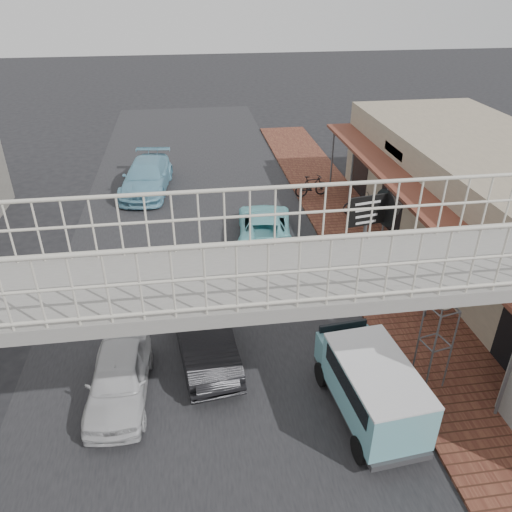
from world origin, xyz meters
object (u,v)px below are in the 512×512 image
object	(u,v)px
angkot_far	(147,177)
angkot_curb	(265,226)
street_clock	(445,299)
arrow_sign	(391,208)
white_hatchback	(119,377)
motorcycle_near	(360,204)
angkot_van	(372,382)
dark_sedan	(204,335)
motorcycle_far	(312,186)

from	to	relation	value
angkot_far	angkot_curb	bearing A→B (deg)	-43.56
angkot_far	street_clock	size ratio (longest dim) A/B	1.63
angkot_curb	arrow_sign	bearing A→B (deg)	140.80
white_hatchback	motorcycle_near	size ratio (longest dim) A/B	2.23
angkot_curb	street_clock	bearing A→B (deg)	116.43
angkot_van	arrow_sign	xyz separation A→B (m)	(2.46, 5.72, 1.76)
dark_sedan	motorcycle_near	world-z (taller)	dark_sedan
white_hatchback	motorcycle_near	distance (m)	13.63
white_hatchback	angkot_curb	distance (m)	9.35
motorcycle_near	angkot_far	bearing A→B (deg)	58.52
dark_sedan	motorcycle_far	size ratio (longest dim) A/B	2.38
motorcycle_far	arrow_sign	world-z (taller)	arrow_sign
arrow_sign	motorcycle_near	bearing A→B (deg)	68.53
motorcycle_near	motorcycle_far	size ratio (longest dim) A/B	0.95
angkot_van	street_clock	world-z (taller)	street_clock
angkot_van	dark_sedan	bearing A→B (deg)	138.10
angkot_far	motorcycle_far	world-z (taller)	angkot_far
white_hatchback	motorcycle_far	size ratio (longest dim) A/B	2.11
white_hatchback	angkot_curb	size ratio (longest dim) A/B	0.80
dark_sedan	motorcycle_near	distance (m)	11.19
angkot_curb	motorcycle_near	bearing A→B (deg)	-150.77
arrow_sign	angkot_curb	bearing A→B (deg)	122.48
angkot_curb	motorcycle_far	distance (m)	4.89
dark_sedan	motorcycle_far	xyz separation A→B (m)	(5.66, 10.59, -0.06)
angkot_van	motorcycle_far	distance (m)	13.54
white_hatchback	angkot_far	bearing A→B (deg)	91.94
angkot_far	dark_sedan	bearing A→B (deg)	-73.39
dark_sedan	angkot_curb	size ratio (longest dim) A/B	0.90
motorcycle_near	dark_sedan	bearing A→B (deg)	131.21
angkot_curb	white_hatchback	bearing A→B (deg)	65.53
dark_sedan	street_clock	distance (m)	6.39
motorcycle_far	angkot_van	bearing A→B (deg)	161.97
dark_sedan	angkot_far	xyz separation A→B (m)	(-2.15, 12.60, 0.07)
white_hatchback	angkot_van	xyz separation A→B (m)	(6.02, -1.55, 0.48)
angkot_van	motorcycle_near	bearing A→B (deg)	67.28
white_hatchback	angkot_far	size ratio (longest dim) A/B	0.70
motorcycle_near	street_clock	bearing A→B (deg)	163.33
white_hatchback	motorcycle_near	bearing A→B (deg)	47.74
arrow_sign	angkot_van	bearing A→B (deg)	-123.97
white_hatchback	street_clock	size ratio (longest dim) A/B	1.14
motorcycle_near	angkot_van	bearing A→B (deg)	154.77
white_hatchback	angkot_van	world-z (taller)	angkot_van
angkot_van	motorcycle_near	world-z (taller)	angkot_van
white_hatchback	street_clock	bearing A→B (deg)	-3.21
white_hatchback	dark_sedan	world-z (taller)	dark_sedan
street_clock	angkot_far	bearing A→B (deg)	105.57
motorcycle_near	angkot_curb	bearing A→B (deg)	103.71
white_hatchback	arrow_sign	xyz separation A→B (m)	(8.48, 4.18, 2.24)
arrow_sign	street_clock	bearing A→B (deg)	-107.19
motorcycle_far	dark_sedan	bearing A→B (deg)	141.71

